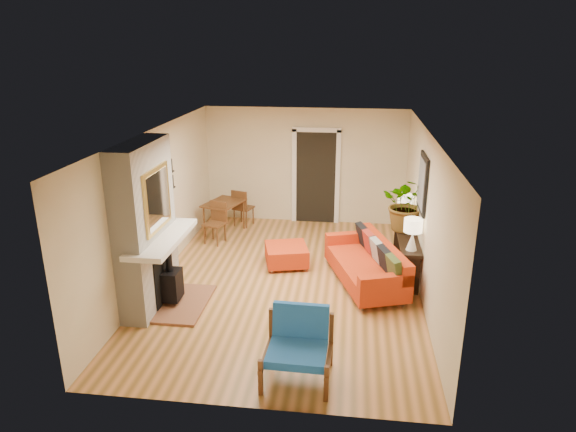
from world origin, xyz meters
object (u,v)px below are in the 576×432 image
at_px(lamp_near, 413,231).
at_px(ottoman, 286,254).
at_px(blue_chair, 299,341).
at_px(dining_table, 227,209).
at_px(houseplant, 408,203).
at_px(console_table, 407,243).
at_px(lamp_far, 405,205).
at_px(sofa, 369,264).

bearing_deg(lamp_near, ottoman, 161.40).
relative_size(blue_chair, dining_table, 0.54).
height_order(lamp_near, houseplant, houseplant).
relative_size(ottoman, blue_chair, 1.05).
relative_size(blue_chair, houseplant, 0.86).
height_order(blue_chair, lamp_near, lamp_near).
bearing_deg(houseplant, console_table, -87.76).
bearing_deg(blue_chair, console_table, 63.59).
bearing_deg(lamp_near, lamp_far, 90.00).
height_order(sofa, console_table, sofa).
distance_m(ottoman, lamp_near, 2.43).
distance_m(ottoman, houseplant, 2.39).
xyz_separation_m(sofa, console_table, (0.66, 0.50, 0.22)).
height_order(lamp_near, lamp_far, same).
bearing_deg(lamp_far, console_table, -90.00).
height_order(dining_table, houseplant, houseplant).
distance_m(blue_chair, dining_table, 5.18).
xyz_separation_m(lamp_far, houseplant, (-0.01, -0.43, 0.17)).
bearing_deg(sofa, houseplant, 49.61).
height_order(ottoman, lamp_far, lamp_far).
bearing_deg(blue_chair, lamp_near, 57.73).
bearing_deg(ottoman, sofa, -20.04).
xyz_separation_m(console_table, houseplant, (-0.01, 0.26, 0.65)).
relative_size(console_table, lamp_near, 3.43).
bearing_deg(blue_chair, ottoman, 100.04).
bearing_deg(lamp_near, dining_table, 148.58).
distance_m(lamp_near, houseplant, 0.95).
xyz_separation_m(console_table, lamp_near, (0.00, -0.68, 0.49)).
height_order(dining_table, lamp_near, lamp_near).
bearing_deg(lamp_far, blue_chair, -112.24).
xyz_separation_m(lamp_near, lamp_far, (0.00, 1.37, 0.00)).
xyz_separation_m(console_table, lamp_far, (0.00, 0.69, 0.49)).
relative_size(dining_table, lamp_far, 2.99).
height_order(blue_chair, dining_table, blue_chair).
distance_m(ottoman, blue_chair, 3.31).
relative_size(sofa, lamp_far, 4.09).
relative_size(ottoman, lamp_near, 1.69).
bearing_deg(ottoman, blue_chair, -79.96).
bearing_deg(dining_table, sofa, -34.42).
distance_m(ottoman, lamp_far, 2.41).
relative_size(blue_chair, console_table, 0.47).
distance_m(lamp_near, lamp_far, 1.37).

